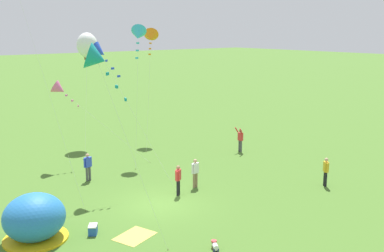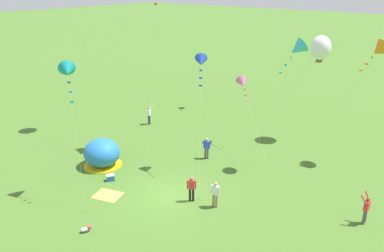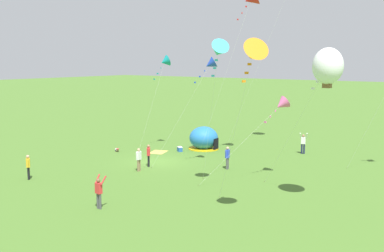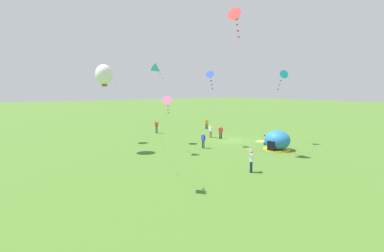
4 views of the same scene
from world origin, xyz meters
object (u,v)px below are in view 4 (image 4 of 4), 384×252
object	(u,v)px
cooler_box	(266,143)
kite_white	(104,75)
person_with_toddler	(157,127)
kite_teal	(283,75)
person_far_back	(203,140)
toddler_crawling	(266,135)
person_strolling	(221,132)
kite_pink	(167,102)
kite_orange	(107,72)
person_watching_sky	(211,130)
kite_cyan	(157,69)
kite_blue	(210,76)
popup_tent	(277,141)
person_flying_kite	(251,160)
person_near_tent	(207,123)
kite_red	(236,17)

from	to	relation	value
cooler_box	kite_white	size ratio (longest dim) A/B	0.07
person_with_toddler	kite_teal	distance (m)	18.82
person_far_back	person_with_toddler	bearing A→B (deg)	-4.71
toddler_crawling	kite_white	distance (m)	22.23
person_strolling	kite_pink	xyz separation A→B (m)	(-2.60, 9.76, 4.22)
person_strolling	kite_orange	distance (m)	15.90
kite_pink	toddler_crawling	bearing A→B (deg)	-89.95
person_far_back	person_watching_sky	bearing A→B (deg)	-48.67
kite_teal	kite_cyan	bearing A→B (deg)	52.11
kite_blue	kite_orange	bearing A→B (deg)	43.09
popup_tent	person_far_back	distance (m)	7.89
person_with_toddler	kite_blue	xyz separation A→B (m)	(-11.56, -0.35, 6.86)
cooler_box	kite_white	distance (m)	19.25
person_strolling	kite_blue	bearing A→B (deg)	121.28
person_with_toddler	cooler_box	bearing A→B (deg)	-158.54
popup_tent	toddler_crawling	size ratio (longest dim) A/B	5.17
person_strolling	kite_orange	world-z (taller)	kite_orange
popup_tent	kite_pink	bearing A→B (deg)	61.28
toddler_crawling	person_strolling	bearing A→B (deg)	66.88
toddler_crawling	person_far_back	world-z (taller)	person_far_back
person_strolling	kite_cyan	xyz separation A→B (m)	(2.54, 7.95, 7.77)
person_strolling	kite_pink	bearing A→B (deg)	104.93
person_flying_kite	kite_orange	world-z (taller)	kite_orange
person_near_tent	cooler_box	bearing A→B (deg)	169.01
kite_red	kite_pink	bearing A→B (deg)	48.30
cooler_box	person_watching_sky	world-z (taller)	person_watching_sky
person_far_back	kite_red	world-z (taller)	kite_red
person_watching_sky	kite_blue	distance (m)	8.76
person_watching_sky	popup_tent	bearing A→B (deg)	-175.12
person_far_back	kite_pink	bearing A→B (deg)	86.58
person_watching_sky	person_far_back	bearing A→B (deg)	131.33
person_with_toddler	kite_orange	xyz separation A→B (m)	(-2.61, 8.02, 7.48)
popup_tent	person_flying_kite	world-z (taller)	popup_tent
kite_pink	kite_white	world-z (taller)	kite_white
kite_white	kite_red	xyz separation A→B (m)	(-8.63, -9.42, 5.11)
kite_cyan	kite_teal	bearing A→B (deg)	-127.89
person_far_back	person_flying_kite	distance (m)	9.03
toddler_crawling	kite_cyan	xyz separation A→B (m)	(5.13, 14.00, 8.55)
person_with_toddler	kite_teal	bearing A→B (deg)	-152.85
kite_orange	kite_white	world-z (taller)	kite_orange
kite_red	toddler_crawling	bearing A→B (deg)	-68.59
kite_pink	person_strolling	bearing A→B (deg)	-75.07
person_watching_sky	kite_pink	size ratio (longest dim) A/B	0.30
toddler_crawling	person_near_tent	xyz separation A→B (m)	(10.30, 1.86, 0.79)
kite_pink	kite_orange	bearing A→B (deg)	16.26
person_with_toddler	kite_cyan	world-z (taller)	kite_cyan
popup_tent	person_far_back	xyz separation A→B (m)	(5.33, 5.82, -0.03)
person_near_tent	kite_cyan	world-z (taller)	kite_cyan
cooler_box	kite_pink	size ratio (longest dim) A/B	0.11
kite_pink	kite_white	xyz separation A→B (m)	(4.34, 4.60, 2.67)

